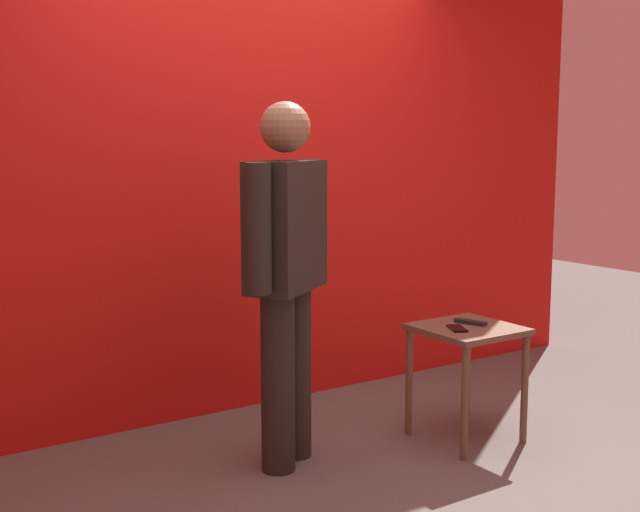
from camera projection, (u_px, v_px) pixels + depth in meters
The scene contains 6 objects.
ground_plane at pixel (388, 481), 3.71m from camera, with size 12.00×12.00×0.00m, color #59544F.
back_wall_red at pixel (243, 132), 4.57m from camera, with size 5.08×0.12×3.13m, color red.
standing_person at pixel (286, 266), 3.78m from camera, with size 0.62×0.47×1.70m.
side_table at pixel (467, 346), 4.16m from camera, with size 0.47×0.47×0.59m.
cell_phone at pixel (457, 328), 4.07m from camera, with size 0.07×0.14×0.01m, color black.
tv_remote at pixel (470, 322), 4.19m from camera, with size 0.04×0.17×0.02m, color black.
Camera 1 is at (-2.21, -2.76, 1.54)m, focal length 46.03 mm.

